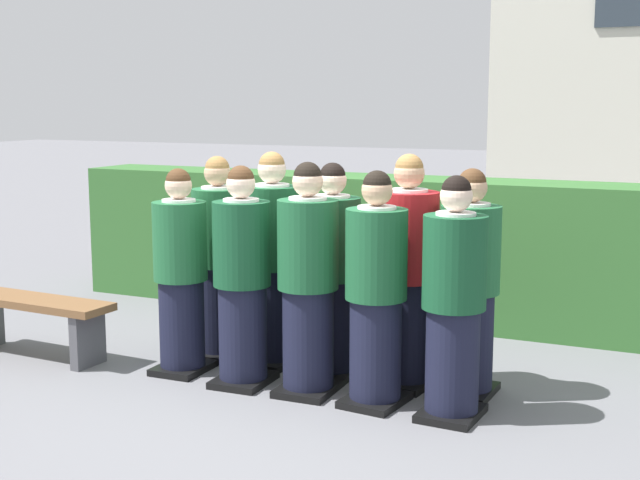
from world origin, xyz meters
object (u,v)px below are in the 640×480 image
student_front_row_3 (376,295)px  student_rear_row_1 (273,264)px  student_rear_row_4 (469,289)px  wooden_bench (34,314)px  student_front_row_2 (308,285)px  student_in_red_blazer (408,277)px  student_front_row_4 (454,305)px  student_rear_row_0 (219,262)px  student_front_row_1 (242,282)px  student_front_row_0 (181,277)px  student_rear_row_2 (332,276)px

student_front_row_3 → student_rear_row_1: size_ratio=0.96×
student_rear_row_4 → wooden_bench: bearing=-170.4°
student_front_row_2 → wooden_bench: (-2.35, -0.14, -0.42)m
student_front_row_3 → student_in_red_blazer: student_in_red_blazer is taller
student_front_row_4 → student_in_red_blazer: 0.70m
student_front_row_4 → student_rear_row_0: (-2.08, 0.56, 0.02)m
student_rear_row_0 → student_rear_row_1: bearing=-0.9°
student_front_row_1 → student_rear_row_4: (1.53, 0.45, -0.00)m
student_front_row_1 → student_front_row_0: bearing=174.0°
student_front_row_1 → wooden_bench: size_ratio=1.12×
student_front_row_0 → student_front_row_4: 2.12m
student_in_red_blazer → student_front_row_0: bearing=-165.5°
student_front_row_0 → wooden_bench: size_ratio=1.09×
student_front_row_4 → wooden_bench: (-3.40, -0.09, -0.40)m
wooden_bench → student_front_row_0: bearing=7.7°
student_front_row_1 → student_front_row_3: bearing=0.2°
student_front_row_2 → student_in_red_blazer: (0.56, 0.46, 0.02)m
student_in_red_blazer → wooden_bench: 3.01m
student_front_row_2 → student_rear_row_0: student_front_row_2 is taller
student_rear_row_2 → student_in_red_blazer: 0.58m
student_front_row_1 → student_rear_row_2: (0.49, 0.47, 0.00)m
student_front_row_3 → student_front_row_1: bearing=-179.8°
student_front_row_0 → student_front_row_3: (1.58, -0.06, 0.02)m
student_rear_row_0 → student_rear_row_4: student_rear_row_0 is taller
student_front_row_0 → student_rear_row_1: bearing=42.3°
student_front_row_1 → student_front_row_2: student_front_row_2 is taller
student_front_row_0 → student_rear_row_4: student_rear_row_4 is taller
student_front_row_2 → student_rear_row_4: (1.02, 0.43, -0.02)m
student_front_row_1 → student_front_row_4: 1.56m
student_rear_row_4 → wooden_bench: size_ratio=1.12×
student_rear_row_2 → student_front_row_1: bearing=-136.5°
student_front_row_3 → student_rear_row_4: bearing=41.6°
student_rear_row_1 → student_rear_row_4: size_ratio=1.04×
student_front_row_0 → student_in_red_blazer: student_in_red_blazer is taller
student_rear_row_2 → student_rear_row_0: bearing=175.7°
student_front_row_2 → wooden_bench: 2.39m
student_rear_row_1 → student_in_red_blazer: size_ratio=0.99×
student_in_red_blazer → student_rear_row_4: student_in_red_blazer is taller
student_rear_row_0 → student_rear_row_1: student_rear_row_1 is taller
student_front_row_1 → student_front_row_3: 1.02m
student_front_row_3 → student_front_row_4: bearing=-2.7°
student_rear_row_1 → student_in_red_blazer: 1.11m
student_rear_row_2 → student_front_row_2: bearing=-88.0°
student_front_row_1 → student_in_red_blazer: (1.07, 0.48, 0.04)m
student_front_row_4 → wooden_bench: 3.43m
student_front_row_0 → student_rear_row_2: student_rear_row_2 is taller
student_front_row_3 → student_rear_row_4: size_ratio=1.00×
student_front_row_4 → student_in_red_blazer: bearing=134.0°
student_front_row_1 → student_rear_row_1: bearing=94.1°
student_front_row_2 → student_rear_row_4: size_ratio=1.03×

